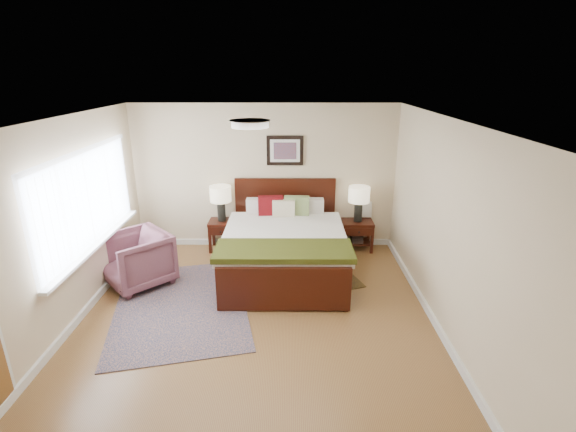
# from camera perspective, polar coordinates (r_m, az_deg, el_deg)

# --- Properties ---
(floor) EXTENTS (5.00, 5.00, 0.00)m
(floor) POSITION_cam_1_polar(r_m,az_deg,el_deg) (5.44, -4.43, -14.23)
(floor) COLOR brown
(floor) RESTS_ON ground
(back_wall) EXTENTS (4.50, 0.04, 2.50)m
(back_wall) POSITION_cam_1_polar(r_m,az_deg,el_deg) (7.25, -3.18, 5.30)
(back_wall) COLOR beige
(back_wall) RESTS_ON ground
(front_wall) EXTENTS (4.50, 0.04, 2.50)m
(front_wall) POSITION_cam_1_polar(r_m,az_deg,el_deg) (2.71, -9.45, -21.38)
(front_wall) COLOR beige
(front_wall) RESTS_ON ground
(left_wall) EXTENTS (0.04, 5.00, 2.50)m
(left_wall) POSITION_cam_1_polar(r_m,az_deg,el_deg) (5.53, -28.71, -1.62)
(left_wall) COLOR beige
(left_wall) RESTS_ON ground
(right_wall) EXTENTS (0.04, 5.00, 2.50)m
(right_wall) POSITION_cam_1_polar(r_m,az_deg,el_deg) (5.18, 20.85, -1.78)
(right_wall) COLOR beige
(right_wall) RESTS_ON ground
(ceiling) EXTENTS (4.50, 5.00, 0.02)m
(ceiling) POSITION_cam_1_polar(r_m,az_deg,el_deg) (4.57, -5.25, 12.92)
(ceiling) COLOR white
(ceiling) RESTS_ON back_wall
(window) EXTENTS (0.11, 2.72, 1.32)m
(window) POSITION_cam_1_polar(r_m,az_deg,el_deg) (6.06, -25.44, 1.84)
(window) COLOR silver
(window) RESTS_ON left_wall
(ceil_fixture) EXTENTS (0.44, 0.44, 0.08)m
(ceil_fixture) POSITION_cam_1_polar(r_m,az_deg,el_deg) (4.57, -5.23, 12.49)
(ceil_fixture) COLOR white
(ceil_fixture) RESTS_ON ceiling
(bed) EXTENTS (1.87, 2.27, 1.22)m
(bed) POSITION_cam_1_polar(r_m,az_deg,el_deg) (6.38, -0.48, -3.14)
(bed) COLOR #350F08
(bed) RESTS_ON ground
(wall_art) EXTENTS (0.62, 0.05, 0.50)m
(wall_art) POSITION_cam_1_polar(r_m,az_deg,el_deg) (7.10, -0.41, 8.93)
(wall_art) COLOR black
(wall_art) RESTS_ON back_wall
(nightstand_left) EXTENTS (0.45, 0.40, 0.53)m
(nightstand_left) POSITION_cam_1_polar(r_m,az_deg,el_deg) (7.34, -8.99, -1.56)
(nightstand_left) COLOR #350F08
(nightstand_left) RESTS_ON ground
(nightstand_right) EXTENTS (0.53, 0.40, 0.53)m
(nightstand_right) POSITION_cam_1_polar(r_m,az_deg,el_deg) (7.38, 9.43, -2.18)
(nightstand_right) COLOR #350F08
(nightstand_right) RESTS_ON ground
(lamp_left) EXTENTS (0.36, 0.36, 0.61)m
(lamp_left) POSITION_cam_1_polar(r_m,az_deg,el_deg) (7.18, -9.20, 2.62)
(lamp_left) COLOR black
(lamp_left) RESTS_ON nightstand_left
(lamp_right) EXTENTS (0.36, 0.36, 0.61)m
(lamp_right) POSITION_cam_1_polar(r_m,az_deg,el_deg) (7.19, 9.68, 2.55)
(lamp_right) COLOR black
(lamp_right) RESTS_ON nightstand_right
(armchair) EXTENTS (1.21, 1.21, 0.79)m
(armchair) POSITION_cam_1_polar(r_m,az_deg,el_deg) (6.49, -19.95, -5.60)
(armchair) COLOR brown
(armchair) RESTS_ON ground
(rug_persian) EXTENTS (2.17, 2.71, 0.01)m
(rug_persian) POSITION_cam_1_polar(r_m,az_deg,el_deg) (5.92, -14.43, -11.75)
(rug_persian) COLOR #0E2346
(rug_persian) RESTS_ON ground
(rug_navy) EXTENTS (1.24, 1.49, 0.01)m
(rug_navy) POSITION_cam_1_polar(r_m,az_deg,el_deg) (6.61, 4.62, -7.70)
(rug_navy) COLOR black
(rug_navy) RESTS_ON ground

